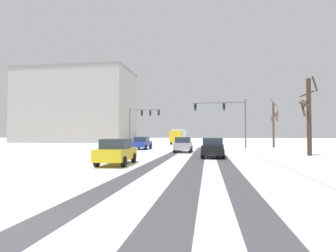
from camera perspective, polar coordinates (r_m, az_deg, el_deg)
The scene contains 14 objects.
wheel_track_left_lane at distance 21.19m, azimuth 6.22°, elevation -6.96°, with size 1.19×36.19×0.01m, color #4C4C51.
wheel_track_right_lane at distance 21.46m, azimuth -0.85°, elevation -6.90°, with size 1.02×36.19×0.01m, color #4C4C51.
wheel_track_center at distance 21.20m, azimuth 11.64°, elevation -6.93°, with size 0.99×36.19×0.01m, color #4C4C51.
sidewalk_kerb_right at distance 20.49m, azimuth 26.36°, elevation -6.79°, with size 4.00×36.19×0.12m, color white.
traffic_signal_near_right at distance 35.73m, azimuth 12.41°, elevation 2.66°, with size 6.90×0.40×6.50m.
traffic_signal_far_left at distance 45.14m, azimuth -5.63°, elevation 1.80°, with size 5.33×0.62×6.50m.
car_blue_lead at distance 34.54m, azimuth -5.59°, elevation -3.64°, with size 1.91×4.14×1.62m.
car_silver_second at distance 28.66m, azimuth 3.28°, elevation -4.01°, with size 1.85×4.11×1.62m.
car_black_third at distance 22.33m, azimuth 9.66°, elevation -4.59°, with size 2.00×4.18×1.62m.
car_yellow_cab_fourth at distance 17.10m, azimuth -11.00°, elevation -5.42°, with size 2.00×4.18×1.62m.
box_truck_delivery at distance 53.35m, azimuth 2.23°, elevation -2.14°, with size 2.58×7.50×3.02m.
bare_tree_sidewalk_mid at distance 27.29m, azimuth 27.93°, elevation 2.20°, with size 1.65×1.58×7.08m.
bare_tree_sidewalk_far at distance 42.11m, azimuth 21.72°, elevation 0.50°, with size 1.26×1.29×7.12m.
office_building_far_left_block at distance 71.31m, azimuth -18.91°, elevation 3.98°, with size 27.39×15.02×18.04m.
Camera 1 is at (4.17, -4.64, 1.89)m, focal length 28.43 mm.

